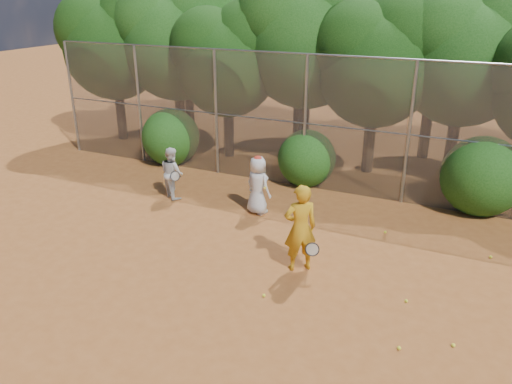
% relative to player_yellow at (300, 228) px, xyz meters
% --- Properties ---
extents(ground, '(80.00, 80.00, 0.00)m').
position_rel_player_yellow_xyz_m(ground, '(-0.58, -1.30, -0.98)').
color(ground, brown).
rests_on(ground, ground).
extents(fence_back, '(20.05, 0.09, 4.03)m').
position_rel_player_yellow_xyz_m(fence_back, '(-0.70, 4.70, 1.07)').
color(fence_back, gray).
rests_on(fence_back, ground).
extents(tree_0, '(4.38, 3.81, 6.00)m').
position_rel_player_yellow_xyz_m(tree_0, '(-10.03, 6.74, 2.95)').
color(tree_0, black).
rests_on(tree_0, ground).
extents(tree_1, '(4.64, 4.03, 6.35)m').
position_rel_player_yellow_xyz_m(tree_1, '(-7.52, 7.24, 3.18)').
color(tree_1, black).
rests_on(tree_1, ground).
extents(tree_2, '(3.99, 3.47, 5.47)m').
position_rel_player_yellow_xyz_m(tree_2, '(-5.03, 6.53, 2.60)').
color(tree_2, black).
rests_on(tree_2, ground).
extents(tree_3, '(4.89, 4.26, 6.70)m').
position_rel_player_yellow_xyz_m(tree_3, '(-2.52, 7.54, 3.41)').
color(tree_3, black).
rests_on(tree_3, ground).
extents(tree_4, '(4.19, 3.64, 5.73)m').
position_rel_player_yellow_xyz_m(tree_4, '(-0.03, 6.93, 2.77)').
color(tree_4, black).
rests_on(tree_4, ground).
extents(tree_5, '(4.51, 3.92, 6.17)m').
position_rel_player_yellow_xyz_m(tree_5, '(2.47, 7.74, 3.06)').
color(tree_5, black).
rests_on(tree_5, ground).
extents(tree_9, '(4.83, 4.20, 6.62)m').
position_rel_player_yellow_xyz_m(tree_9, '(-8.52, 9.54, 3.35)').
color(tree_9, black).
rests_on(tree_9, ground).
extents(tree_10, '(5.15, 4.48, 7.06)m').
position_rel_player_yellow_xyz_m(tree_10, '(-3.52, 9.74, 3.64)').
color(tree_10, black).
rests_on(tree_10, ground).
extents(tree_11, '(4.64, 4.03, 6.35)m').
position_rel_player_yellow_xyz_m(tree_11, '(1.48, 9.34, 3.18)').
color(tree_11, black).
rests_on(tree_11, ground).
extents(bush_0, '(2.00, 2.00, 2.00)m').
position_rel_player_yellow_xyz_m(bush_0, '(-6.58, 5.00, 0.02)').
color(bush_0, '#184711').
rests_on(bush_0, ground).
extents(bush_1, '(1.80, 1.80, 1.80)m').
position_rel_player_yellow_xyz_m(bush_1, '(-1.58, 5.00, -0.08)').
color(bush_1, '#184711').
rests_on(bush_1, ground).
extents(bush_2, '(2.20, 2.20, 2.20)m').
position_rel_player_yellow_xyz_m(bush_2, '(3.42, 5.00, 0.12)').
color(bush_2, '#184711').
rests_on(bush_2, ground).
extents(player_yellow, '(0.94, 0.80, 1.97)m').
position_rel_player_yellow_xyz_m(player_yellow, '(0.00, 0.00, 0.00)').
color(player_yellow, '#C68D17').
rests_on(player_yellow, ground).
extents(player_teen, '(0.91, 0.75, 1.63)m').
position_rel_player_yellow_xyz_m(player_teen, '(-2.04, 2.32, -0.17)').
color(player_teen, silver).
rests_on(player_teen, ground).
extents(player_white, '(0.92, 0.86, 1.51)m').
position_rel_player_yellow_xyz_m(player_white, '(-4.76, 2.30, -0.23)').
color(player_white, silver).
rests_on(player_white, ground).
extents(ball_0, '(0.07, 0.07, 0.07)m').
position_rel_player_yellow_xyz_m(ball_0, '(2.36, -0.34, -0.95)').
color(ball_0, yellow).
rests_on(ball_0, ground).
extents(ball_1, '(0.07, 0.07, 0.07)m').
position_rel_player_yellow_xyz_m(ball_1, '(1.40, 2.50, -0.95)').
color(ball_1, yellow).
rests_on(ball_1, ground).
extents(ball_2, '(0.07, 0.07, 0.07)m').
position_rel_player_yellow_xyz_m(ball_2, '(2.47, -1.81, -0.95)').
color(ball_2, yellow).
rests_on(ball_2, ground).
extents(ball_3, '(0.07, 0.07, 0.07)m').
position_rel_player_yellow_xyz_m(ball_3, '(3.31, -1.35, -0.95)').
color(ball_3, yellow).
rests_on(ball_3, ground).
extents(ball_4, '(0.07, 0.07, 0.07)m').
position_rel_player_yellow_xyz_m(ball_4, '(-0.26, -1.33, -0.95)').
color(ball_4, yellow).
rests_on(ball_4, ground).
extents(ball_5, '(0.07, 0.07, 0.07)m').
position_rel_player_yellow_xyz_m(ball_5, '(3.84, 2.23, -0.95)').
color(ball_5, yellow).
rests_on(ball_5, ground).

